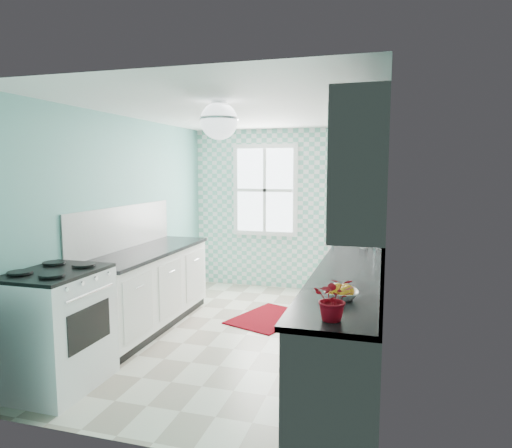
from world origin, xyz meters
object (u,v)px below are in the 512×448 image
(potted_plant, at_px, (334,298))
(fridge, at_px, (357,242))
(sink, at_px, (359,249))
(microwave, at_px, (359,172))
(fruit_bowl, at_px, (341,295))
(stove, at_px, (56,327))
(ceiling_light, at_px, (219,121))

(potted_plant, bearing_deg, fridge, 91.37)
(sink, height_order, microwave, microwave)
(fruit_bowl, bearing_deg, potted_plant, -90.00)
(fridge, distance_m, stove, 4.12)
(fruit_bowl, height_order, potted_plant, potted_plant)
(ceiling_light, distance_m, potted_plant, 2.10)
(ceiling_light, relative_size, stove, 0.34)
(stove, height_order, sink, sink)
(fridge, relative_size, microwave, 3.48)
(sink, relative_size, potted_plant, 1.86)
(sink, xyz_separation_m, potted_plant, (-0.00, -2.69, 0.15))
(sink, bearing_deg, fridge, 97.72)
(ceiling_light, height_order, potted_plant, ceiling_light)
(stove, xyz_separation_m, sink, (2.40, 2.32, 0.40))
(fruit_bowl, bearing_deg, stove, -176.85)
(microwave, bearing_deg, ceiling_light, 69.68)
(ceiling_light, bearing_deg, microwave, 66.68)
(sink, bearing_deg, microwave, 97.71)
(fridge, distance_m, fruit_bowl, 3.27)
(ceiling_light, bearing_deg, potted_plant, -44.77)
(fridge, relative_size, potted_plant, 5.98)
(microwave, bearing_deg, fruit_bowl, 94.57)
(ceiling_light, relative_size, fruit_bowl, 1.38)
(potted_plant, distance_m, microwave, 3.84)
(sink, distance_m, fruit_bowl, 2.19)
(potted_plant, height_order, microwave, microwave)
(fridge, height_order, sink, fridge)
(fruit_bowl, bearing_deg, ceiling_light, 149.97)
(fridge, distance_m, sink, 1.08)
(ceiling_light, xyz_separation_m, stove, (-1.20, -0.83, -1.79))
(stove, distance_m, microwave, 4.32)
(ceiling_light, xyz_separation_m, sink, (1.20, 1.50, -1.39))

